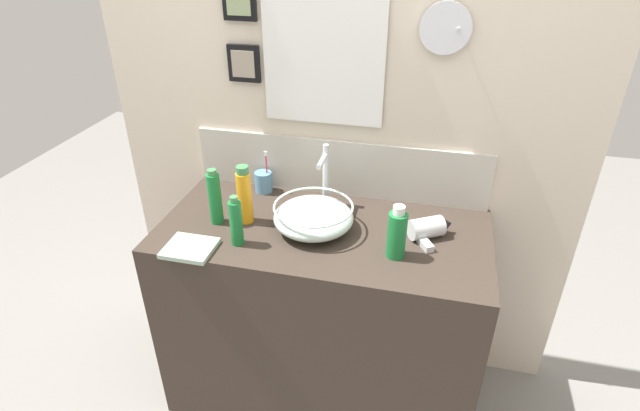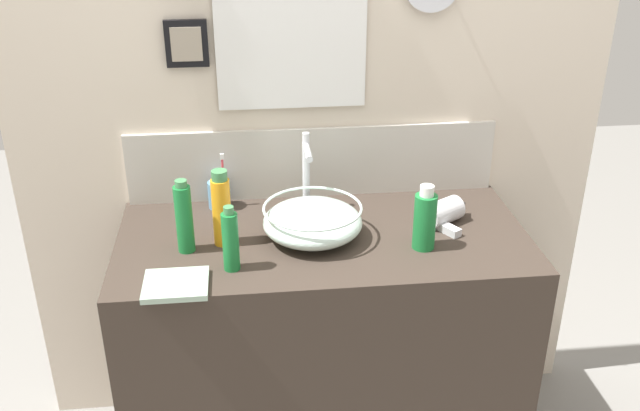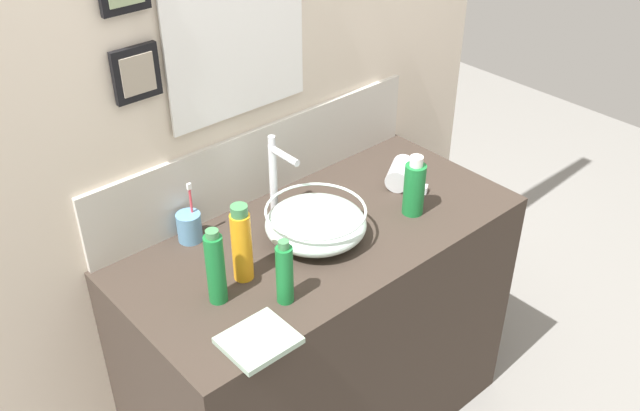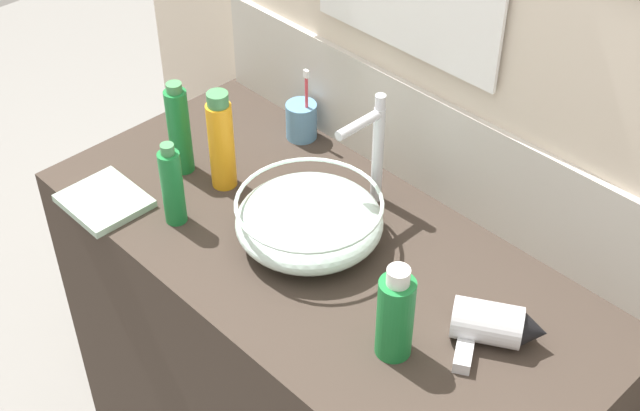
# 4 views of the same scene
# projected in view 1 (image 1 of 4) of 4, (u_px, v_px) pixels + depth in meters

# --- Properties ---
(ground_plane) EXTENTS (6.00, 6.00, 0.00)m
(ground_plane) POSITION_uv_depth(u_px,v_px,m) (322.00, 385.00, 2.25)
(ground_plane) COLOR gray
(vanity_counter) EXTENTS (1.21, 0.58, 0.84)m
(vanity_counter) POSITION_uv_depth(u_px,v_px,m) (322.00, 315.00, 2.04)
(vanity_counter) COLOR #382D26
(vanity_counter) RESTS_ON ground
(back_panel) EXTENTS (1.90, 0.10, 2.54)m
(back_panel) POSITION_uv_depth(u_px,v_px,m) (342.00, 89.00, 1.88)
(back_panel) COLOR beige
(back_panel) RESTS_ON ground
(glass_bowl_sink) EXTENTS (0.29, 0.29, 0.10)m
(glass_bowl_sink) POSITION_uv_depth(u_px,v_px,m) (313.00, 217.00, 1.80)
(glass_bowl_sink) COLOR silver
(glass_bowl_sink) RESTS_ON vanity_counter
(faucet) EXTENTS (0.02, 0.13, 0.26)m
(faucet) POSITION_uv_depth(u_px,v_px,m) (325.00, 172.00, 1.91)
(faucet) COLOR silver
(faucet) RESTS_ON vanity_counter
(hair_drier) EXTENTS (0.18, 0.19, 0.08)m
(hair_drier) POSITION_uv_depth(u_px,v_px,m) (430.00, 228.00, 1.77)
(hair_drier) COLOR silver
(hair_drier) RESTS_ON vanity_counter
(toothbrush_cup) EXTENTS (0.07, 0.07, 0.18)m
(toothbrush_cup) POSITION_uv_depth(u_px,v_px,m) (264.00, 182.00, 2.06)
(toothbrush_cup) COLOR #598CB2
(toothbrush_cup) RESTS_ON vanity_counter
(lotion_bottle) EXTENTS (0.05, 0.05, 0.22)m
(lotion_bottle) POSITION_uv_depth(u_px,v_px,m) (215.00, 198.00, 1.82)
(lotion_bottle) COLOR #197233
(lotion_bottle) RESTS_ON vanity_counter
(shampoo_bottle) EXTENTS (0.04, 0.04, 0.19)m
(shampoo_bottle) POSITION_uv_depth(u_px,v_px,m) (236.00, 222.00, 1.71)
(shampoo_bottle) COLOR #197233
(shampoo_bottle) RESTS_ON vanity_counter
(soap_dispenser) EXTENTS (0.06, 0.06, 0.19)m
(soap_dispenser) POSITION_uv_depth(u_px,v_px,m) (397.00, 234.00, 1.65)
(soap_dispenser) COLOR #197233
(soap_dispenser) RESTS_ON vanity_counter
(spray_bottle) EXTENTS (0.05, 0.05, 0.23)m
(spray_bottle) POSITION_uv_depth(u_px,v_px,m) (244.00, 196.00, 1.83)
(spray_bottle) COLOR orange
(spray_bottle) RESTS_ON vanity_counter
(hand_towel) EXTENTS (0.17, 0.15, 0.02)m
(hand_towel) POSITION_uv_depth(u_px,v_px,m) (190.00, 248.00, 1.71)
(hand_towel) COLOR #99B29E
(hand_towel) RESTS_ON vanity_counter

